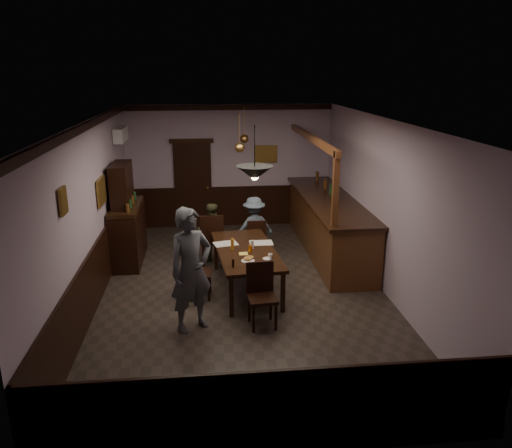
{
  "coord_description": "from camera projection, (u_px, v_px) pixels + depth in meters",
  "views": [
    {
      "loc": [
        -0.61,
        -8.13,
        3.8
      ],
      "look_at": [
        0.28,
        0.32,
        1.15
      ],
      "focal_mm": 35.0,
      "sensor_mm": 36.0,
      "label": 1
    }
  ],
  "objects": [
    {
      "name": "chair_far_left",
      "position": [
        212.0,
        237.0,
        9.95
      ],
      "size": [
        0.47,
        0.47,
        1.07
      ],
      "rotation": [
        0.0,
        0.0,
        3.12
      ],
      "color": "black",
      "rests_on": "ground"
    },
    {
      "name": "picture_back",
      "position": [
        266.0,
        154.0,
        12.22
      ],
      "size": [
        0.55,
        0.04,
        0.42
      ],
      "color": "olive",
      "rests_on": "ground"
    },
    {
      "name": "pastry_ring_b",
      "position": [
        250.0,
        257.0,
        8.33
      ],
      "size": [
        0.13,
        0.13,
        0.04
      ],
      "primitive_type": "torus",
      "color": "#C68C47",
      "rests_on": "pastry_plate"
    },
    {
      "name": "bar_counter",
      "position": [
        327.0,
        222.0,
        10.76
      ],
      "size": [
        1.04,
        4.48,
        2.51
      ],
      "color": "#4C2A14",
      "rests_on": "ground"
    },
    {
      "name": "pendant_iron",
      "position": [
        255.0,
        173.0,
        7.6
      ],
      "size": [
        0.56,
        0.56,
        0.83
      ],
      "color": "black",
      "rests_on": "ground"
    },
    {
      "name": "person_seated_right",
      "position": [
        254.0,
        227.0,
        10.37
      ],
      "size": [
        0.92,
        0.65,
        1.29
      ],
      "primitive_type": "imported",
      "rotation": [
        0.0,
        0.0,
        3.36
      ],
      "color": "slate",
      "rests_on": "ground"
    },
    {
      "name": "person_seated_left",
      "position": [
        211.0,
        232.0,
        10.22
      ],
      "size": [
        0.62,
        0.5,
        1.21
      ],
      "primitive_type": "imported",
      "rotation": [
        0.0,
        0.0,
        3.22
      ],
      "color": "#44462A",
      "rests_on": "ground"
    },
    {
      "name": "pendant_brass_mid",
      "position": [
        240.0,
        148.0,
        9.92
      ],
      "size": [
        0.2,
        0.2,
        0.81
      ],
      "color": "#BF8C3F",
      "rests_on": "ground"
    },
    {
      "name": "pepper_mill",
      "position": [
        233.0,
        263.0,
        7.99
      ],
      "size": [
        0.04,
        0.04,
        0.14
      ],
      "primitive_type": "cylinder",
      "color": "black",
      "rests_on": "dining_table"
    },
    {
      "name": "door_back",
      "position": [
        193.0,
        186.0,
        12.25
      ],
      "size": [
        0.9,
        0.06,
        2.1
      ],
      "primitive_type": "cube",
      "color": "black",
      "rests_on": "ground"
    },
    {
      "name": "chair_far_right",
      "position": [
        256.0,
        238.0,
        10.16
      ],
      "size": [
        0.39,
        0.39,
        0.9
      ],
      "rotation": [
        0.0,
        0.0,
        3.13
      ],
      "color": "black",
      "rests_on": "ground"
    },
    {
      "name": "ac_unit",
      "position": [
        121.0,
        134.0,
        10.69
      ],
      "size": [
        0.2,
        0.85,
        0.3
      ],
      "color": "white",
      "rests_on": "ground"
    },
    {
      "name": "picture_left_large",
      "position": [
        101.0,
        191.0,
        8.91
      ],
      "size": [
        0.04,
        0.62,
        0.48
      ],
      "color": "olive",
      "rests_on": "ground"
    },
    {
      "name": "newspaper_right",
      "position": [
        261.0,
        243.0,
        9.12
      ],
      "size": [
        0.42,
        0.3,
        0.01
      ],
      "primitive_type": "cube",
      "rotation": [
        0.0,
        0.0,
        -0.01
      ],
      "color": "silver",
      "rests_on": "dining_table"
    },
    {
      "name": "pastry_ring_a",
      "position": [
        247.0,
        259.0,
        8.27
      ],
      "size": [
        0.13,
        0.13,
        0.04
      ],
      "primitive_type": "torus",
      "color": "#C68C47",
      "rests_on": "pastry_plate"
    },
    {
      "name": "picture_left_small",
      "position": [
        63.0,
        201.0,
        6.5
      ],
      "size": [
        0.04,
        0.28,
        0.36
      ],
      "color": "olive",
      "rests_on": "ground"
    },
    {
      "name": "pendant_brass_far",
      "position": [
        244.0,
        139.0,
        11.17
      ],
      "size": [
        0.2,
        0.2,
        0.81
      ],
      "color": "#BF8C3F",
      "rests_on": "ground"
    },
    {
      "name": "water_glass",
      "position": [
        252.0,
        244.0,
        8.83
      ],
      "size": [
        0.06,
        0.06,
        0.15
      ],
      "primitive_type": "cylinder",
      "color": "silver",
      "rests_on": "dining_table"
    },
    {
      "name": "newspaper_left",
      "position": [
        226.0,
        244.0,
        9.07
      ],
      "size": [
        0.48,
        0.39,
        0.01
      ],
      "primitive_type": "cube",
      "rotation": [
        0.0,
        0.0,
        0.23
      ],
      "color": "silver",
      "rests_on": "dining_table"
    },
    {
      "name": "chair_near",
      "position": [
        261.0,
        291.0,
        7.63
      ],
      "size": [
        0.47,
        0.47,
        0.99
      ],
      "rotation": [
        0.0,
        0.0,
        0.1
      ],
      "color": "black",
      "rests_on": "ground"
    },
    {
      "name": "room",
      "position": [
        242.0,
        210.0,
        8.46
      ],
      "size": [
        5.01,
        8.01,
        3.01
      ],
      "color": "#2D2621",
      "rests_on": "ground"
    },
    {
      "name": "chair_side",
      "position": [
        195.0,
        270.0,
        8.53
      ],
      "size": [
        0.44,
        0.44,
        0.94
      ],
      "rotation": [
        0.0,
        0.0,
        1.49
      ],
      "color": "black",
      "rests_on": "ground"
    },
    {
      "name": "sideboard",
      "position": [
        127.0,
        223.0,
        10.08
      ],
      "size": [
        0.55,
        1.54,
        2.03
      ],
      "color": "black",
      "rests_on": "ground"
    },
    {
      "name": "saucer",
      "position": [
        267.0,
        259.0,
        8.35
      ],
      "size": [
        0.15,
        0.15,
        0.01
      ],
      "primitive_type": "cylinder",
      "color": "white",
      "rests_on": "dining_table"
    },
    {
      "name": "coffee_cup",
      "position": [
        270.0,
        256.0,
        8.36
      ],
      "size": [
        0.09,
        0.09,
        0.07
      ],
      "primitive_type": "imported",
      "rotation": [
        0.0,
        0.0,
        0.09
      ],
      "color": "white",
      "rests_on": "saucer"
    },
    {
      "name": "soda_can",
      "position": [
        250.0,
        249.0,
        8.66
      ],
      "size": [
        0.07,
        0.07,
        0.12
      ],
      "primitive_type": "cylinder",
      "color": "orange",
      "rests_on": "dining_table"
    },
    {
      "name": "napkin",
      "position": [
        243.0,
        254.0,
        8.59
      ],
      "size": [
        0.16,
        0.16,
        0.0
      ],
      "primitive_type": "cube",
      "rotation": [
        0.0,
        0.0,
        0.09
      ],
      "color": "#EBCF56",
      "rests_on": "dining_table"
    },
    {
      "name": "person_standing",
      "position": [
        191.0,
        270.0,
        7.38
      ],
      "size": [
        0.83,
        0.75,
        1.9
      ],
      "primitive_type": "imported",
      "rotation": [
        0.0,
        0.0,
        0.54
      ],
      "color": "#4F525B",
      "rests_on": "ground"
    },
    {
      "name": "beer_glass",
      "position": [
        232.0,
        244.0,
        8.76
      ],
      "size": [
        0.06,
        0.06,
        0.2
      ],
      "primitive_type": "cylinder",
      "color": "#BF721E",
      "rests_on": "dining_table"
    },
    {
      "name": "pastry_plate",
      "position": [
        248.0,
        261.0,
        8.26
      ],
      "size": [
        0.22,
        0.22,
        0.01
      ],
      "primitive_type": "cylinder",
      "color": "white",
      "rests_on": "dining_table"
    },
    {
      "name": "dining_table",
      "position": [
        246.0,
        253.0,
        8.82
      ],
      "size": [
        1.2,
        2.28,
        0.75
      ],
      "rotation": [
        0.0,
        0.0,
        0.09
      ],
      "color": "black",
      "rests_on": "ground"
    }
  ]
}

